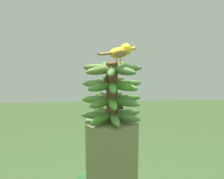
{
  "coord_description": "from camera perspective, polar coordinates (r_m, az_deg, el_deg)",
  "views": [
    {
      "loc": [
        -1.6,
        0.09,
        1.6
      ],
      "look_at": [
        0.0,
        0.0,
        1.2
      ],
      "focal_mm": 63.05,
      "sensor_mm": 36.0,
      "label": 1
    }
  ],
  "objects": [
    {
      "name": "perched_bird",
      "position": [
        1.61,
        1.29,
        5.53
      ],
      "size": [
        0.11,
        0.16,
        0.08
      ],
      "color": "#C68933",
      "rests_on": "banana_bunch"
    },
    {
      "name": "banana_bunch",
      "position": [
        1.65,
        0.0,
        -0.43
      ],
      "size": [
        0.27,
        0.26,
        0.26
      ],
      "color": "brown",
      "rests_on": "banana_tree"
    }
  ]
}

